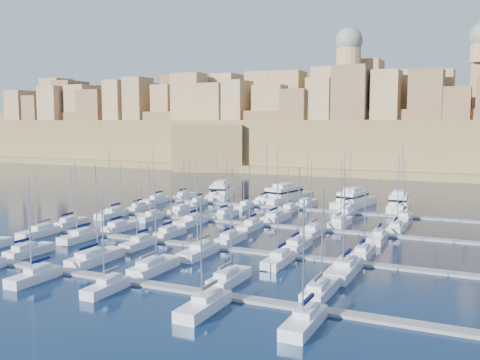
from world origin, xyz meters
The scene contains 55 objects.
ground centered at (0.00, 0.00, 0.00)m, with size 600.00×600.00×0.00m, color black.
pontoon_near centered at (0.00, -34.00, 0.20)m, with size 84.00×2.00×0.40m, color slate.
pontoon_mid_near centered at (0.00, -12.00, 0.20)m, with size 84.00×2.00×0.40m, color slate.
pontoon_mid_far centered at (0.00, 10.00, 0.20)m, with size 84.00×2.00×0.40m, color slate.
pontoon_far centered at (0.00, 32.00, 0.20)m, with size 84.00×2.00×0.40m, color slate.
sailboat_1 centered at (-25.16, -28.82, 0.73)m, with size 2.57×8.57×13.10m.
sailboat_2 centered at (-12.43, -27.92, 0.77)m, with size 3.12×10.40×15.39m.
sailboat_3 centered at (-1.44, -28.32, 0.74)m, with size 2.88×9.60×13.34m.
sailboat_4 centered at (10.78, -28.73, 0.75)m, with size 2.63×8.77×14.47m.
sailboat_5 centered at (23.28, -28.65, 0.74)m, with size 2.68×8.92×13.48m.
sailboat_8 centered at (-13.41, -38.98, 0.73)m, with size 2.45×8.18×12.94m.
sailboat_9 centered at (-1.60, -38.60, 0.71)m, with size 2.22×7.40×11.40m.
sailboat_10 centered at (12.88, -39.43, 0.74)m, with size 2.73×9.10×13.07m.
sailboat_11 centered at (24.71, -39.26, 0.74)m, with size 2.62×8.75×13.97m.
sailboat_12 centered at (-36.04, -7.21, 0.72)m, with size 2.33×7.78×12.25m.
sailboat_13 centered at (-23.97, -6.77, 0.73)m, with size 2.60×8.67×13.13m.
sailboat_14 centered at (-12.12, -7.12, 0.72)m, with size 2.39×7.97×12.76m.
sailboat_15 centered at (0.46, -6.88, 0.74)m, with size 2.54×8.46×13.82m.
sailboat_16 centered at (12.82, -6.64, 0.74)m, with size 2.68×8.94×14.10m.
sailboat_17 centered at (24.04, -7.06, 0.72)m, with size 2.42×8.08×12.13m.
sailboat_18 centered at (-34.68, -17.30, 0.73)m, with size 2.65×8.82×12.66m.
sailboat_19 centered at (-25.00, -17.23, 0.75)m, with size 2.60×8.67×14.64m.
sailboat_20 centered at (-12.21, -16.90, 0.71)m, with size 2.40×8.01×11.76m.
sailboat_21 centered at (0.05, -17.66, 0.74)m, with size 2.86×9.55×13.31m.
sailboat_22 centered at (13.44, -17.15, 0.72)m, with size 2.55×8.51×12.36m.
sailboat_23 centered at (23.69, -18.25, 0.77)m, with size 3.23×10.75×15.13m.
sailboat_24 centered at (-34.38, 14.66, 0.72)m, with size 2.26×7.52×12.18m.
sailboat_25 centered at (-22.98, 15.50, 0.74)m, with size 2.77×9.23×13.08m.
sailboat_26 centered at (-11.42, 15.07, 0.74)m, with size 2.51×8.35×13.88m.
sailboat_27 centered at (0.19, 16.24, 0.78)m, with size 3.22×10.73×16.32m.
sailboat_28 centered at (14.40, 15.68, 0.74)m, with size 2.88×9.60×13.55m.
sailboat_29 centered at (25.74, 15.39, 0.75)m, with size 2.70×9.00×14.86m.
sailboat_30 centered at (-34.83, 4.56, 0.76)m, with size 2.73×9.11×15.53m.
sailboat_31 centered at (-24.95, 5.38, 0.72)m, with size 2.23×7.45×12.63m.
sailboat_32 centered at (-14.14, 4.25, 0.75)m, with size 2.92×9.73×13.92m.
sailboat_33 centered at (-0.99, 5.00, 0.74)m, with size 2.46×8.21×13.74m.
sailboat_34 centered at (11.89, 4.39, 0.75)m, with size 2.83×9.45×14.25m.
sailboat_35 centered at (24.10, 4.88, 0.72)m, with size 2.54×8.46×12.20m.
sailboat_36 centered at (-35.21, 36.87, 0.73)m, with size 2.38×7.95×13.13m.
sailboat_37 centered at (-25.49, 37.11, 0.73)m, with size 2.53×8.43×12.66m.
sailboat_38 centered at (-11.18, 37.95, 0.77)m, with size 3.05×10.15×16.34m.
sailboat_39 centered at (0.12, 37.83, 0.75)m, with size 2.97×9.91×14.37m.
sailboat_40 centered at (10.96, 37.80, 0.75)m, with size 2.95×9.84×13.90m.
sailboat_41 centered at (23.20, 37.92, 0.77)m, with size 3.03×10.08×16.41m.
sailboat_42 centered at (-37.79, 26.19, 0.76)m, with size 2.96×9.87×14.98m.
sailboat_43 centered at (-25.77, 27.19, 0.73)m, with size 2.35×7.83×12.85m.
sailboat_44 centered at (-12.47, 27.43, 0.71)m, with size 2.20×7.34×11.81m.
sailboat_45 centered at (-0.87, 26.97, 0.71)m, with size 2.48×8.28×11.51m.
sailboat_46 centered at (12.70, 26.27, 0.76)m, with size 2.91×9.71×14.91m.
sailboat_47 centered at (25.54, 26.19, 0.75)m, with size 2.96×9.87×13.83m.
motor_yacht_a centered at (-26.40, 41.77, 1.73)m, with size 9.75×17.95×5.25m.
motor_yacht_b centered at (-7.57, 43.01, 1.73)m, with size 10.21×20.61×5.25m.
motor_yacht_c centered at (11.15, 41.80, 1.73)m, with size 8.32×17.93×5.25m.
motor_yacht_d centered at (22.32, 41.01, 1.73)m, with size 5.95×15.96×5.25m.
fortified_city centered at (-0.19, 155.26, 14.74)m, with size 460.00×108.95×59.52m.
Camera 1 is at (41.30, -90.91, 21.55)m, focal length 40.00 mm.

